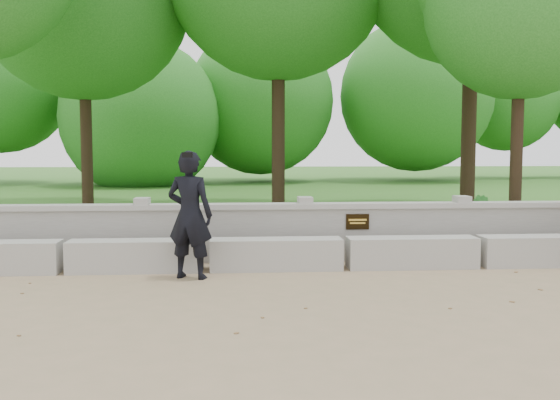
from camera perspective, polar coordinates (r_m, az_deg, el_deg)
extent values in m
plane|color=#93785A|center=(7.38, 8.53, -9.02)|extent=(80.00, 80.00, 0.00)
cube|color=#416D27|center=(21.11, 0.13, 0.31)|extent=(40.00, 22.00, 0.25)
cube|color=#AAA8A1|center=(9.13, -13.04, -5.00)|extent=(1.90, 0.45, 0.45)
cube|color=#AAA8A1|center=(9.04, -0.36, -4.97)|extent=(1.90, 0.45, 0.45)
cube|color=#AAA8A1|center=(9.39, 11.96, -4.71)|extent=(1.90, 0.45, 0.45)
cube|color=#AAA8A1|center=(10.13, 22.92, -4.30)|extent=(1.90, 0.45, 0.45)
cube|color=#A09E97|center=(9.81, 5.20, -3.13)|extent=(12.50, 0.25, 0.82)
cube|color=#AAA8A1|center=(9.76, 5.22, -0.51)|extent=(12.50, 0.35, 0.08)
cube|color=black|center=(9.71, 7.10, -1.98)|extent=(0.36, 0.02, 0.24)
imported|color=black|center=(8.44, -8.24, -1.35)|extent=(0.73, 0.60, 1.72)
cube|color=black|center=(8.05, -8.48, 4.10)|extent=(0.14, 0.07, 0.07)
cylinder|color=#382619|center=(17.17, -17.32, 6.93)|extent=(0.30, 0.30, 4.45)
cylinder|color=#382619|center=(15.86, -0.16, 8.18)|extent=(0.33, 0.33, 4.91)
cylinder|color=#382619|center=(13.23, 20.85, 5.67)|extent=(0.24, 0.24, 3.57)
cylinder|color=#382619|center=(16.12, 16.93, 8.59)|extent=(0.36, 0.36, 5.29)
imported|color=#286F26|center=(11.01, -24.06, -1.81)|extent=(0.38, 0.41, 0.64)
imported|color=#286F26|center=(12.10, 18.05, -1.10)|extent=(0.45, 0.45, 0.64)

